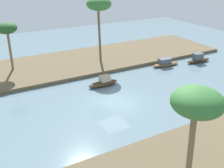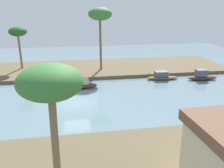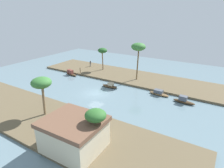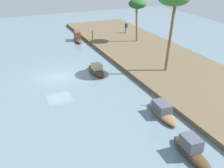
{
  "view_description": "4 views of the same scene",
  "coord_description": "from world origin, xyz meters",
  "px_view_note": "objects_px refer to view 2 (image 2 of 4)",
  "views": [
    {
      "loc": [
        11.15,
        19.81,
        12.04
      ],
      "look_at": [
        -1.37,
        -2.99,
        0.43
      ],
      "focal_mm": 43.09,
      "sensor_mm": 36.0,
      "label": 1
    },
    {
      "loc": [
        0.21,
        21.01,
        8.45
      ],
      "look_at": [
        -3.99,
        -3.18,
        0.53
      ],
      "focal_mm": 38.21,
      "sensor_mm": 36.0,
      "label": 2
    },
    {
      "loc": [
        -20.86,
        27.52,
        15.0
      ],
      "look_at": [
        -1.36,
        -3.83,
        0.91
      ],
      "focal_mm": 31.27,
      "sensor_mm": 36.0,
      "label": 3
    },
    {
      "loc": [
        -25.76,
        5.17,
        11.03
      ],
      "look_at": [
        -4.91,
        -3.9,
        0.51
      ],
      "focal_mm": 44.34,
      "sensor_mm": 36.0,
      "label": 4
    }
  ],
  "objects_px": {
    "sampan_open_hull": "(82,85)",
    "palm_tree_left_near": "(100,15)",
    "sampan_with_red_awning": "(162,76)",
    "palm_tree_right_tall": "(50,84)",
    "sampan_with_tall_canopy": "(202,76)",
    "palm_tree_left_far": "(18,33)"
  },
  "relations": [
    {
      "from": "sampan_open_hull",
      "to": "palm_tree_left_far",
      "type": "relative_size",
      "value": 0.61
    },
    {
      "from": "sampan_with_red_awning",
      "to": "palm_tree_left_near",
      "type": "distance_m",
      "value": 11.13
    },
    {
      "from": "sampan_open_hull",
      "to": "palm_tree_left_near",
      "type": "relative_size",
      "value": 0.43
    },
    {
      "from": "palm_tree_left_near",
      "to": "sampan_open_hull",
      "type": "bearing_deg",
      "value": 66.45
    },
    {
      "from": "sampan_with_red_awning",
      "to": "sampan_with_tall_canopy",
      "type": "bearing_deg",
      "value": 172.36
    },
    {
      "from": "sampan_with_tall_canopy",
      "to": "palm_tree_right_tall",
      "type": "height_order",
      "value": "palm_tree_right_tall"
    },
    {
      "from": "palm_tree_left_far",
      "to": "palm_tree_left_near",
      "type": "bearing_deg",
      "value": 169.04
    },
    {
      "from": "sampan_with_tall_canopy",
      "to": "palm_tree_right_tall",
      "type": "xyz_separation_m",
      "value": [
        16.52,
        15.54,
        4.82
      ]
    },
    {
      "from": "palm_tree_left_far",
      "to": "palm_tree_right_tall",
      "type": "xyz_separation_m",
      "value": [
        -5.84,
        23.69,
        0.02
      ]
    },
    {
      "from": "sampan_with_tall_canopy",
      "to": "palm_tree_left_far",
      "type": "bearing_deg",
      "value": -16.64
    },
    {
      "from": "sampan_with_tall_canopy",
      "to": "palm_tree_right_tall",
      "type": "relative_size",
      "value": 0.64
    },
    {
      "from": "sampan_with_tall_canopy",
      "to": "palm_tree_left_near",
      "type": "height_order",
      "value": "palm_tree_left_near"
    },
    {
      "from": "sampan_with_red_awning",
      "to": "palm_tree_left_near",
      "type": "bearing_deg",
      "value": -31.94
    },
    {
      "from": "sampan_with_red_awning",
      "to": "palm_tree_left_far",
      "type": "distance_m",
      "value": 19.64
    },
    {
      "from": "sampan_with_red_awning",
      "to": "palm_tree_right_tall",
      "type": "bearing_deg",
      "value": 58.9
    },
    {
      "from": "sampan_open_hull",
      "to": "palm_tree_left_near",
      "type": "xyz_separation_m",
      "value": [
        -2.93,
        -6.72,
        7.14
      ]
    },
    {
      "from": "palm_tree_left_far",
      "to": "palm_tree_right_tall",
      "type": "bearing_deg",
      "value": 103.85
    },
    {
      "from": "sampan_with_tall_canopy",
      "to": "palm_tree_left_near",
      "type": "distance_m",
      "value": 14.89
    },
    {
      "from": "sampan_open_hull",
      "to": "palm_tree_right_tall",
      "type": "distance_m",
      "value": 15.81
    },
    {
      "from": "sampan_open_hull",
      "to": "sampan_with_tall_canopy",
      "type": "height_order",
      "value": "sampan_with_tall_canopy"
    },
    {
      "from": "sampan_with_tall_canopy",
      "to": "sampan_open_hull",
      "type": "bearing_deg",
      "value": 5.93
    },
    {
      "from": "palm_tree_left_near",
      "to": "palm_tree_left_far",
      "type": "distance_m",
      "value": 11.16
    }
  ]
}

